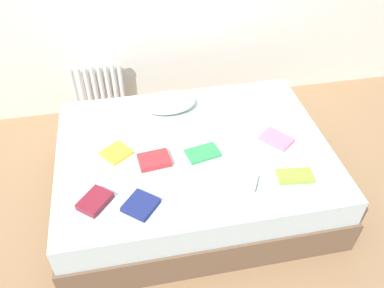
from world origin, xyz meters
The scene contains 12 objects.
ground_plane centered at (0.00, 0.00, 0.00)m, with size 8.00×8.00×0.00m, color #93704C.
bed centered at (0.00, 0.00, 0.25)m, with size 2.00×1.50×0.50m.
radiator centered at (-0.69, 1.20, 0.34)m, with size 0.49×0.04×0.46m.
pillow centered at (-0.11, 0.50, 0.55)m, with size 0.44×0.30×0.10m, color white.
textbook_yellow centered at (-0.55, 0.03, 0.51)m, with size 0.18×0.17×0.02m, color yellow.
textbook_pink centered at (0.61, -0.06, 0.52)m, with size 0.22×0.15×0.04m, color pink.
textbook_lime centered at (0.61, -0.43, 0.51)m, with size 0.24×0.13×0.03m, color #8CC638.
textbook_green centered at (0.05, -0.09, 0.51)m, with size 0.23×0.15×0.02m, color green.
textbook_red centered at (-0.30, -0.11, 0.52)m, with size 0.22×0.16×0.04m, color red.
textbook_white centered at (0.23, -0.41, 0.52)m, with size 0.22×0.15×0.04m, color white.
textbook_navy centered at (-0.43, -0.49, 0.52)m, with size 0.18×0.19×0.03m, color navy.
textbook_maroon centered at (-0.71, -0.40, 0.52)m, with size 0.20×0.15×0.04m, color maroon.
Camera 1 is at (-0.42, -2.08, 2.42)m, focal length 36.85 mm.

